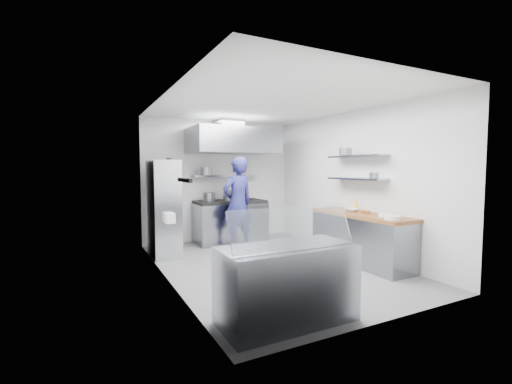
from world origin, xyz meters
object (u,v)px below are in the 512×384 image
gas_range (230,222)px  chef (238,203)px  wire_rack (164,208)px  display_case (287,284)px

gas_range → chef: 0.89m
chef → wire_rack: (-1.50, 0.15, -0.04)m
wire_rack → display_case: 3.61m
chef → wire_rack: chef is taller
gas_range → display_case: size_ratio=1.07×
chef → display_case: chef is taller
chef → gas_range: bearing=-110.7°
wire_rack → gas_range: bearing=19.3°
chef → wire_rack: size_ratio=1.05×
chef → wire_rack: bearing=-16.1°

